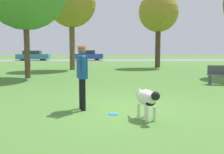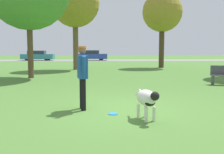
{
  "view_description": "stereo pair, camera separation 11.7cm",
  "coord_description": "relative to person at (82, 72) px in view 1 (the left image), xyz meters",
  "views": [
    {
      "loc": [
        -0.65,
        -6.74,
        1.57
      ],
      "look_at": [
        -0.26,
        -0.55,
        0.9
      ],
      "focal_mm": 42.0,
      "sensor_mm": 36.0,
      "label": 1
    },
    {
      "loc": [
        -0.53,
        -6.75,
        1.57
      ],
      "look_at": [
        -0.26,
        -0.55,
        0.9
      ],
      "focal_mm": 42.0,
      "sensor_mm": 36.0,
      "label": 2
    }
  ],
  "objects": [
    {
      "name": "parked_car_blue",
      "position": [
        -0.71,
        29.54,
        -0.28
      ],
      "size": [
        4.17,
        1.9,
        1.39
      ],
      "rotation": [
        0.0,
        0.0,
        -0.03
      ],
      "color": "#284293",
      "rests_on": "ground_plane"
    },
    {
      "name": "person",
      "position": [
        0.0,
        0.0,
        0.0
      ],
      "size": [
        0.31,
        0.72,
        1.64
      ],
      "rotation": [
        0.0,
        0.0,
        -1.37
      ],
      "color": "black",
      "rests_on": "ground_plane"
    },
    {
      "name": "tree_mid_center",
      "position": [
        -1.42,
        13.32,
        3.98
      ],
      "size": [
        3.64,
        3.64,
        6.81
      ],
      "color": "brown",
      "rests_on": "ground_plane"
    },
    {
      "name": "parked_car_teal",
      "position": [
        -8.15,
        29.6,
        -0.31
      ],
      "size": [
        4.34,
        1.77,
        1.34
      ],
      "rotation": [
        0.0,
        0.0,
        -0.01
      ],
      "color": "teal",
      "rests_on": "ground_plane"
    },
    {
      "name": "far_road_strip",
      "position": [
        1.0,
        29.51,
        -0.97
      ],
      "size": [
        120.0,
        6.0,
        0.01
      ],
      "color": "gray",
      "rests_on": "ground_plane"
    },
    {
      "name": "frisbee",
      "position": [
        0.76,
        -0.54,
        -0.96
      ],
      "size": [
        0.23,
        0.23,
        0.02
      ],
      "color": "#268CE5",
      "rests_on": "ground_plane"
    },
    {
      "name": "park_bench",
      "position": [
        6.01,
        4.43,
        -0.52
      ],
      "size": [
        1.45,
        0.68,
        0.84
      ],
      "rotation": [
        0.0,
        0.0,
        -0.2
      ],
      "color": "#47474C",
      "rests_on": "ground_plane"
    },
    {
      "name": "ground_plane",
      "position": [
        1.0,
        0.03,
        -0.97
      ],
      "size": [
        120.0,
        120.0,
        0.0
      ],
      "primitive_type": "plane",
      "color": "#4C7A33"
    },
    {
      "name": "tree_far_right",
      "position": [
        5.57,
        15.14,
        3.59
      ],
      "size": [
        3.29,
        3.29,
        6.26
      ],
      "color": "#4C3826",
      "rests_on": "ground_plane"
    },
    {
      "name": "dog",
      "position": [
        1.49,
        -1.08,
        -0.5
      ],
      "size": [
        0.53,
        0.96,
        0.68
      ],
      "rotation": [
        0.0,
        0.0,
        5.05
      ],
      "color": "silver",
      "rests_on": "ground_plane"
    }
  ]
}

